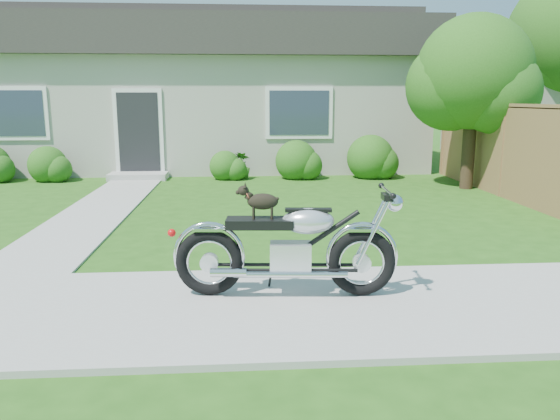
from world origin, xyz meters
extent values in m
plane|color=#235114|center=(0.00, 0.00, 0.00)|extent=(80.00, 80.00, 0.00)
cube|color=#9E9B93|center=(0.00, 0.00, 0.02)|extent=(24.00, 2.20, 0.04)
cube|color=#9E9B93|center=(-1.50, 5.00, 0.01)|extent=(1.20, 8.00, 0.03)
cube|color=#AAA699|center=(0.00, 12.00, 1.50)|extent=(12.00, 6.00, 3.00)
cube|color=#2D2B28|center=(0.00, 12.00, 3.50)|extent=(12.60, 6.60, 1.00)
cube|color=#2D2B28|center=(0.00, 12.00, 4.20)|extent=(12.60, 2.00, 0.60)
cube|color=black|center=(-1.50, 8.97, 1.05)|extent=(1.00, 0.06, 2.10)
cube|color=#9E9B93|center=(-1.50, 8.62, 0.08)|extent=(1.40, 0.70, 0.16)
cube|color=#2D3847|center=(-4.50, 8.97, 1.60)|extent=(1.70, 0.05, 1.30)
cube|color=#2D3847|center=(2.50, 8.97, 1.60)|extent=(1.70, 0.05, 1.30)
cube|color=#9D6546|center=(6.30, 5.75, 0.90)|extent=(0.08, 6.50, 1.80)
cube|color=#9D6546|center=(6.30, 9.00, 0.95)|extent=(0.12, 0.12, 1.90)
cube|color=#9D6546|center=(6.30, 5.75, 0.95)|extent=(0.12, 0.12, 1.90)
cube|color=#9D6546|center=(6.30, 5.75, 1.82)|extent=(0.08, 6.50, 0.08)
cylinder|color=#3D2B1C|center=(5.99, 6.72, 1.01)|extent=(0.28, 0.28, 2.02)
sphere|color=#285817|center=(5.99, 6.72, 2.50)|extent=(2.42, 2.42, 2.42)
sphere|color=#285817|center=(6.39, 6.42, 2.10)|extent=(1.78, 1.78, 1.78)
sphere|color=#285817|center=(2.39, 8.50, 0.44)|extent=(1.03, 1.03, 1.03)
sphere|color=#285817|center=(-3.61, 8.50, 0.39)|extent=(0.91, 0.91, 0.91)
sphere|color=#285817|center=(4.25, 8.50, 0.50)|extent=(1.17, 1.17, 1.17)
sphere|color=#285817|center=(0.63, 8.50, 0.32)|extent=(0.76, 0.76, 0.76)
imported|color=#175015|center=(-3.71, 8.55, 0.34)|extent=(0.76, 0.71, 0.67)
imported|color=#2B5E19|center=(1.06, 8.55, 0.33)|extent=(0.50, 0.50, 0.67)
torus|color=black|center=(2.20, 0.19, 0.38)|extent=(0.68, 0.16, 0.67)
torus|color=black|center=(0.70, 0.31, 0.38)|extent=(0.68, 0.16, 0.67)
cube|color=silver|center=(1.50, 0.24, 0.42)|extent=(0.42, 0.27, 0.30)
ellipsoid|color=silver|center=(1.67, 0.23, 0.79)|extent=(0.53, 0.33, 0.26)
cube|color=black|center=(1.20, 0.27, 0.78)|extent=(0.67, 0.31, 0.09)
cube|color=silver|center=(2.20, 0.19, 0.72)|extent=(0.31, 0.16, 0.03)
cube|color=silver|center=(0.70, 0.31, 0.72)|extent=(0.31, 0.16, 0.03)
cylinder|color=silver|center=(2.42, 0.17, 1.09)|extent=(0.07, 0.60, 0.03)
sphere|color=silver|center=(2.50, 0.17, 0.98)|extent=(0.18, 0.18, 0.17)
cylinder|color=silver|center=(1.49, 0.11, 0.29)|extent=(1.10, 0.14, 0.06)
ellipsoid|color=black|center=(1.23, 0.26, 0.99)|extent=(0.31, 0.16, 0.16)
sphere|color=black|center=(1.05, 0.28, 1.09)|extent=(0.10, 0.10, 0.10)
cylinder|color=black|center=(1.15, 0.31, 0.88)|extent=(0.03, 0.03, 0.12)
cylinder|color=black|center=(1.14, 0.24, 0.88)|extent=(0.03, 0.03, 0.12)
cylinder|color=black|center=(1.32, 0.29, 0.88)|extent=(0.03, 0.03, 0.12)
cylinder|color=black|center=(1.32, 0.22, 0.88)|extent=(0.03, 0.03, 0.12)
torus|color=#B14C2F|center=(1.09, 0.28, 1.05)|extent=(0.05, 0.09, 0.08)
camera|label=1|loc=(1.03, -4.89, 1.96)|focal=35.00mm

